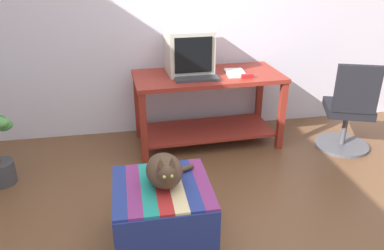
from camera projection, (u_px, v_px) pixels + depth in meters
name	position (u px, v px, depth m)	size (l,w,h in m)	color
back_wall	(174.00, 6.00, 3.76)	(8.00, 0.10, 2.60)	silver
desk	(208.00, 97.00, 3.74)	(1.44, 0.71, 0.72)	maroon
tv_monitor	(189.00, 52.00, 3.61)	(0.44, 0.41, 0.41)	#BCB7A8
keyboard	(197.00, 79.00, 3.48)	(0.40, 0.15, 0.02)	#333338
book	(235.00, 73.00, 3.65)	(0.17, 0.26, 0.02)	white
ottoman_with_blanket	(163.00, 214.00, 2.51)	(0.62, 0.61, 0.43)	#4C4238
cat	(165.00, 171.00, 2.40)	(0.34, 0.35, 0.25)	#473323
office_chair	(349.00, 113.00, 3.64)	(0.54, 0.54, 0.89)	#4C4C51
stapler	(247.00, 76.00, 3.52)	(0.04, 0.11, 0.04)	#A31E1E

